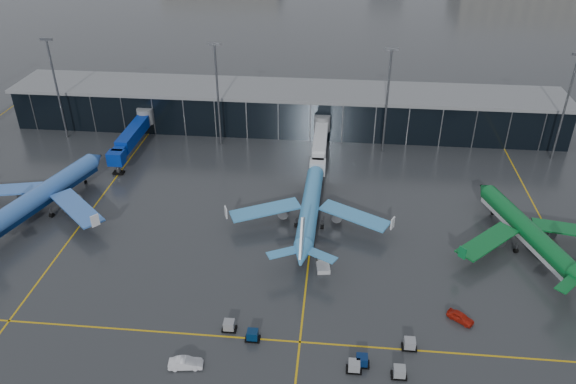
# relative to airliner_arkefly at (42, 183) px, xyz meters

# --- Properties ---
(ground) EXTENTS (600.00, 600.00, 0.00)m
(ground) POSITION_rel_airliner_arkefly_xyz_m (43.89, -16.37, -6.12)
(ground) COLOR #282B2D
(ground) RESTS_ON ground
(terminal_pier) EXTENTS (142.00, 17.00, 10.70)m
(terminal_pier) POSITION_rel_airliner_arkefly_xyz_m (43.89, 45.63, -0.70)
(terminal_pier) COLOR black
(terminal_pier) RESTS_ON ground
(jet_bridges) EXTENTS (94.00, 27.50, 7.20)m
(jet_bridges) POSITION_rel_airliner_arkefly_xyz_m (8.89, 26.62, -1.56)
(jet_bridges) COLOR #595B60
(jet_bridges) RESTS_ON ground
(flood_masts) EXTENTS (203.00, 0.50, 25.50)m
(flood_masts) POSITION_rel_airliner_arkefly_xyz_m (48.89, 33.63, 7.70)
(flood_masts) COLOR #595B60
(flood_masts) RESTS_ON ground
(taxi_lines) EXTENTS (220.00, 120.00, 0.02)m
(taxi_lines) POSITION_rel_airliner_arkefly_xyz_m (53.89, -5.76, -6.11)
(taxi_lines) COLOR gold
(taxi_lines) RESTS_ON ground
(airliner_arkefly) EXTENTS (44.67, 47.98, 12.23)m
(airliner_arkefly) POSITION_rel_airliner_arkefly_xyz_m (0.00, 0.00, 0.00)
(airliner_arkefly) COLOR #3F75D0
(airliner_arkefly) RESTS_ON ground
(airliner_klm_near) EXTENTS (33.18, 37.59, 11.35)m
(airliner_klm_near) POSITION_rel_airliner_arkefly_xyz_m (53.29, 0.45, -0.44)
(airliner_klm_near) COLOR #4198D7
(airliner_klm_near) RESTS_ON ground
(airliner_aer_lingus) EXTENTS (41.69, 44.50, 11.16)m
(airliner_aer_lingus) POSITION_rel_airliner_arkefly_xyz_m (92.82, -3.18, -0.54)
(airliner_aer_lingus) COLOR #0B6429
(airliner_aer_lingus) RESTS_ON ground
(baggage_carts) EXTENTS (28.91, 15.86, 1.70)m
(baggage_carts) POSITION_rel_airliner_arkefly_xyz_m (58.60, -34.87, -5.36)
(baggage_carts) COLOR black
(baggage_carts) RESTS_ON ground
(mobile_airstair) EXTENTS (2.63, 3.48, 3.45)m
(mobile_airstair) POSITION_rel_airliner_arkefly_xyz_m (56.54, -13.82, -5.35)
(mobile_airstair) COLOR silver
(mobile_airstair) RESTS_ON ground
(service_van_red) EXTENTS (4.36, 3.94, 1.44)m
(service_van_red) POSITION_rel_airliner_arkefly_xyz_m (78.11, -24.48, -5.40)
(service_van_red) COLOR #B31C0D
(service_van_red) RESTS_ON ground
(service_van_white) EXTENTS (4.95, 2.30, 1.57)m
(service_van_white) POSITION_rel_airliner_arkefly_xyz_m (38.41, -37.69, -5.33)
(service_van_white) COLOR silver
(service_van_white) RESTS_ON ground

